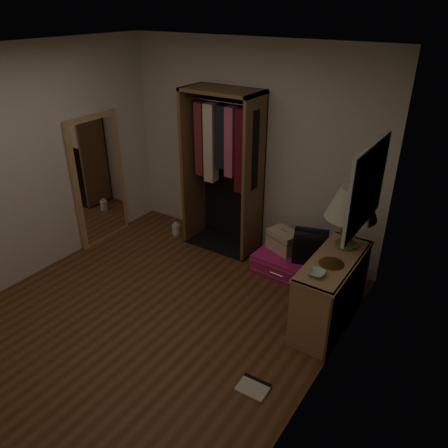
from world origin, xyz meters
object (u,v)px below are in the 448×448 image
Objects in this scene: black_bag at (311,244)px; console_bookshelf at (332,288)px; pink_suitcase at (288,264)px; open_wardrobe at (225,158)px; table_lamp at (352,204)px; floor_mirror at (99,180)px; white_jug at (176,229)px; train_case at (284,240)px.

console_bookshelf is at bearing -68.26° from black_bag.
console_bookshelf is 1.40× the size of pink_suitcase.
black_bag is (1.27, -0.13, -0.76)m from open_wardrobe.
black_bag is (-0.49, 0.60, 0.06)m from console_bookshelf.
open_wardrobe is 3.20× the size of table_lamp.
floor_mirror is 2.85m from black_bag.
console_bookshelf is at bearing -22.46° from open_wardrobe.
floor_mirror reaches higher than black_bag.
pink_suitcase is at bearing 13.49° from floor_mirror.
open_wardrobe reaches higher than floor_mirror.
floor_mirror is at bearing -179.26° from console_bookshelf.
console_bookshelf is 0.66× the size of floor_mirror.
table_lamp is at bearing 89.11° from console_bookshelf.
open_wardrobe is at bearing 157.54° from console_bookshelf.
floor_mirror is 2.66× the size of table_lamp.
white_jug is at bearing 38.35° from floor_mirror.
pink_suitcase is 4.24× the size of white_jug.
white_jug is at bearing 167.31° from console_bookshelf.
open_wardrobe reaches higher than table_lamp.
open_wardrobe reaches higher than pink_suitcase.
console_bookshelf is 2.51× the size of train_case.
console_bookshelf is 0.78m from black_bag.
open_wardrobe is 1.51m from pink_suitcase.
table_lamp reaches higher than white_jug.
console_bookshelf is 1.75× the size of table_lamp.
train_case reaches higher than pink_suitcase.
pink_suitcase is at bearing 142.94° from console_bookshelf.
train_case is at bearing 156.54° from table_lamp.
console_bookshelf is at bearing -90.89° from table_lamp.
black_bag reaches higher than pink_suitcase.
train_case is (0.91, -0.09, -0.84)m from open_wardrobe.
pink_suitcase is (2.50, 0.60, -0.73)m from floor_mirror.
train_case is 1.26m from table_lamp.
floor_mirror is at bearing -174.56° from table_lamp.
open_wardrobe is at bearing -165.28° from train_case.
open_wardrobe is 1.49m from black_bag.
console_bookshelf is 1.07m from train_case.
table_lamp is 3.38× the size of white_jug.
train_case is (2.38, 0.68, -0.48)m from floor_mirror.
console_bookshelf is 5.91× the size of white_jug.
floor_mirror is 1.24m from white_jug.
pink_suitcase is (-0.74, 0.56, -0.27)m from console_bookshelf.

